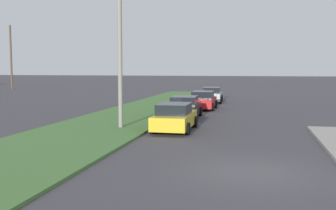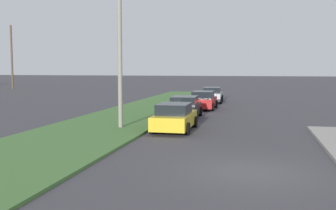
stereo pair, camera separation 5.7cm
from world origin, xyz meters
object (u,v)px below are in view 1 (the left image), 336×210
object	(u,v)px
parked_car_red	(203,100)
parked_car_black	(185,107)
parked_car_yellow	(175,117)
distant_utility_pole	(11,57)
parked_car_silver	(212,95)
streetlight	(126,48)

from	to	relation	value
parked_car_red	parked_car_black	bearing A→B (deg)	175.05
parked_car_yellow	parked_car_red	xyz separation A→B (m)	(11.26, -0.04, 0.00)
distant_utility_pole	parked_car_red	bearing A→B (deg)	-125.57
parked_car_silver	streetlight	size ratio (longest dim) A/B	0.58
streetlight	parked_car_black	bearing A→B (deg)	-21.69
parked_car_red	distant_utility_pole	distance (m)	41.58
parked_car_black	streetlight	bearing A→B (deg)	155.98
parked_car_yellow	distant_utility_pole	xyz separation A→B (m)	(35.32, 33.61, 4.28)
parked_car_black	parked_car_red	bearing A→B (deg)	-6.67
parked_car_red	streetlight	world-z (taller)	streetlight
parked_car_yellow	parked_car_silver	size ratio (longest dim) A/B	0.99
parked_car_silver	streetlight	distance (m)	18.63
parked_car_yellow	streetlight	bearing A→B (deg)	93.71
parked_car_silver	streetlight	world-z (taller)	streetlight
parked_car_silver	parked_car_black	bearing A→B (deg)	175.54
streetlight	parked_car_yellow	bearing A→B (deg)	-85.71
parked_car_black	streetlight	size ratio (longest dim) A/B	0.58
parked_car_black	parked_car_red	distance (m)	5.94
parked_car_red	distant_utility_pole	size ratio (longest dim) A/B	0.43
distant_utility_pole	parked_car_yellow	bearing A→B (deg)	-136.42
parked_car_silver	streetlight	bearing A→B (deg)	169.21
parked_car_yellow	streetlight	distance (m)	4.51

